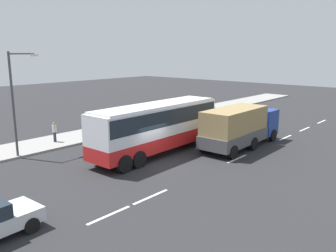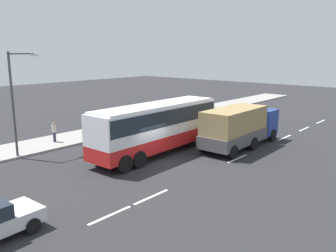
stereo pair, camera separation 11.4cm
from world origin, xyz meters
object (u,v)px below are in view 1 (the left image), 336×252
Objects in this scene: cargo_truck at (240,126)px; street_lamp at (16,96)px; coach_bus at (157,123)px; car_blue_saloon at (210,116)px; pedestrian_near_curb at (54,131)px.

street_lamp is (-12.20, 9.98, 2.54)m from cargo_truck.
coach_bus is 6.45m from cargo_truck.
car_blue_saloon is 18.70m from street_lamp.
coach_bus is at bearing -163.81° from car_blue_saloon.
pedestrian_near_curb is at bearing 110.98° from coach_bus.
coach_bus is at bearing -43.77° from street_lamp.
cargo_truck is 5.22× the size of pedestrian_near_curb.
street_lamp is at bearing 169.91° from car_blue_saloon.
street_lamp is (-3.53, -1.51, 3.15)m from pedestrian_near_curb.
cargo_truck is 1.79× the size of car_blue_saloon.
coach_bus is 11.86m from car_blue_saloon.
pedestrian_near_curb is 4.97m from street_lamp.
coach_bus is 9.61m from street_lamp.
pedestrian_near_curb is (-8.67, 11.49, -0.61)m from cargo_truck.
cargo_truck is 1.17× the size of street_lamp.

